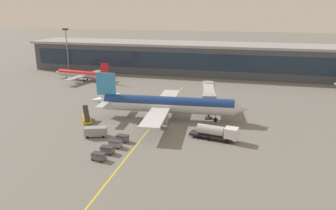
% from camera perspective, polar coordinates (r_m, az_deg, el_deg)
% --- Properties ---
extents(ground_plane, '(700.00, 700.00, 0.00)m').
position_cam_1_polar(ground_plane, '(79.36, -0.30, -3.87)').
color(ground_plane, slate).
extents(apron_lead_in_line, '(1.87, 79.99, 0.01)m').
position_cam_1_polar(apron_lead_in_line, '(82.11, -2.46, -3.16)').
color(apron_lead_in_line, yellow).
rests_on(apron_lead_in_line, ground_plane).
extents(terminal_building, '(179.47, 21.99, 13.37)m').
position_cam_1_polar(terminal_building, '(143.99, 10.07, 8.09)').
color(terminal_building, '#424751').
rests_on(terminal_building, ground_plane).
extents(main_airliner, '(42.27, 33.42, 11.92)m').
position_cam_1_polar(main_airliner, '(83.47, -0.17, 0.10)').
color(main_airliner, silver).
rests_on(main_airliner, ground_plane).
extents(jet_bridge, '(6.09, 18.22, 6.70)m').
position_cam_1_polar(jet_bridge, '(91.76, 7.27, 2.14)').
color(jet_bridge, '#B2B7BC').
rests_on(jet_bridge, ground_plane).
extents(fuel_tanker, '(11.06, 4.20, 3.25)m').
position_cam_1_polar(fuel_tanker, '(71.86, 8.74, -4.86)').
color(fuel_tanker, '#232326').
rests_on(fuel_tanker, ground_plane).
extents(crew_van, '(5.41, 3.61, 2.30)m').
position_cam_1_polar(crew_van, '(74.67, -12.91, -4.61)').
color(crew_van, gray).
rests_on(crew_van, ground_plane).
extents(belt_loader, '(4.79, 6.56, 3.49)m').
position_cam_1_polar(belt_loader, '(84.96, -14.36, -2.29)').
color(belt_loader, yellow).
rests_on(belt_loader, ground_plane).
extents(baggage_cart_0, '(2.80, 1.87, 1.48)m').
position_cam_1_polar(baggage_cart_0, '(63.67, -12.29, -8.97)').
color(baggage_cart_0, '#595B60').
rests_on(baggage_cart_0, ground_plane).
extents(baggage_cart_1, '(2.80, 1.87, 1.48)m').
position_cam_1_polar(baggage_cart_1, '(66.11, -10.81, -7.87)').
color(baggage_cart_1, '#595B60').
rests_on(baggage_cart_1, ground_plane).
extents(baggage_cart_2, '(2.80, 1.87, 1.48)m').
position_cam_1_polar(baggage_cart_2, '(68.61, -9.44, -6.84)').
color(baggage_cart_2, gray).
rests_on(baggage_cart_2, ground_plane).
extents(baggage_cart_3, '(2.80, 1.87, 1.48)m').
position_cam_1_polar(baggage_cart_3, '(71.17, -8.18, -5.89)').
color(baggage_cart_3, '#595B60').
rests_on(baggage_cart_3, ground_plane).
extents(commuter_jet_far, '(27.98, 22.24, 7.83)m').
position_cam_1_polar(commuter_jet_far, '(134.19, -15.04, 5.36)').
color(commuter_jet_far, '#B2B7BC').
rests_on(commuter_jet_far, ground_plane).
extents(apron_light_mast_1, '(2.80, 0.50, 19.65)m').
position_cam_1_polar(apron_light_mast_1, '(153.65, -17.66, 10.00)').
color(apron_light_mast_1, gray).
rests_on(apron_light_mast_1, ground_plane).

